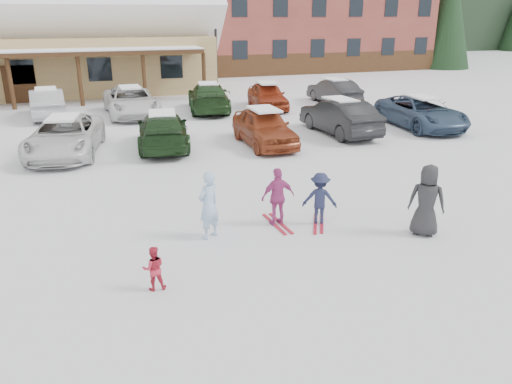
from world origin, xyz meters
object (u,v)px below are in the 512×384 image
object	(u,v)px
toddler_red	(154,268)
parked_car_3	(163,130)
parked_car_9	(47,103)
bystander_dark	(427,200)
parked_car_6	(421,112)
child_navy	(320,199)
parked_car_11	(209,97)
parked_car_13	(334,91)
lamp_post	(216,37)
adult_skier	(209,205)
parked_car_4	(264,127)
parked_car_5	(339,117)
parked_car_2	(65,136)
parked_car_10	(131,101)
parked_car_12	(267,96)
child_magenta	(278,197)

from	to	relation	value
toddler_red	parked_car_3	world-z (taller)	parked_car_3
parked_car_9	bystander_dark	bearing A→B (deg)	112.73
parked_car_6	parked_car_9	world-z (taller)	parked_car_9
child_navy	parked_car_11	world-z (taller)	parked_car_11
parked_car_11	parked_car_13	world-z (taller)	parked_car_11
parked_car_3	parked_car_11	world-z (taller)	parked_car_11
lamp_post	parked_car_9	distance (m)	13.03
adult_skier	parked_car_4	size ratio (longest dim) A/B	0.38
child_navy	parked_car_13	distance (m)	18.16
parked_car_5	parked_car_4	bearing A→B (deg)	8.90
child_navy	parked_car_2	distance (m)	10.91
parked_car_10	child_navy	bearing A→B (deg)	-80.78
bystander_dark	parked_car_3	size ratio (longest dim) A/B	0.36
adult_skier	parked_car_13	xyz separation A→B (m)	(11.37, 15.98, -0.11)
parked_car_3	parked_car_4	world-z (taller)	parked_car_4
bystander_dark	parked_car_4	bearing A→B (deg)	-45.51
parked_car_13	adult_skier	bearing A→B (deg)	52.31
parked_car_5	parked_car_11	size ratio (longest dim) A/B	0.90
parked_car_11	parked_car_3	bearing A→B (deg)	72.81
toddler_red	parked_car_11	distance (m)	18.64
bystander_dark	parked_car_11	xyz separation A→B (m)	(-1.14, 17.35, -0.12)
toddler_red	parked_car_10	world-z (taller)	parked_car_10
parked_car_5	parked_car_3	bearing A→B (deg)	-3.70
toddler_red	child_navy	distance (m)	4.80
parked_car_2	parked_car_4	bearing A→B (deg)	1.84
adult_skier	parked_car_9	world-z (taller)	adult_skier
parked_car_10	parked_car_13	world-z (taller)	parked_car_10
parked_car_10	parked_car_12	distance (m)	7.39
toddler_red	parked_car_9	xyz separation A→B (m)	(-2.82, 18.73, 0.28)
child_navy	parked_car_12	bearing A→B (deg)	-79.18
bystander_dark	parked_car_6	distance (m)	12.48
child_navy	parked_car_9	size ratio (longest dim) A/B	0.30
child_navy	parked_car_2	bearing A→B (deg)	-29.39
parked_car_11	parked_car_12	xyz separation A→B (m)	(3.28, -0.29, -0.03)
child_magenta	parked_car_10	xyz separation A→B (m)	(-2.12, 15.72, 0.00)
parked_car_3	parked_car_9	size ratio (longest dim) A/B	1.07
parked_car_2	parked_car_10	xyz separation A→B (m)	(3.06, 7.00, 0.03)
child_navy	parked_car_5	size ratio (longest dim) A/B	0.29
child_magenta	parked_car_9	xyz separation A→B (m)	(-6.19, 16.54, -0.01)
parked_car_4	parked_car_6	world-z (taller)	parked_car_4
adult_skier	parked_car_12	distance (m)	17.14
adult_skier	parked_car_10	xyz separation A→B (m)	(-0.30, 15.94, -0.08)
lamp_post	parked_car_12	size ratio (longest dim) A/B	1.47
parked_car_11	parked_car_13	distance (m)	7.57
lamp_post	parked_car_6	world-z (taller)	lamp_post
parked_car_9	parked_car_13	xyz separation A→B (m)	(15.75, -0.79, -0.03)
child_navy	parked_car_6	world-z (taller)	parked_car_6
parked_car_3	parked_car_9	xyz separation A→B (m)	(-4.65, 7.92, 0.04)
toddler_red	parked_car_2	xyz separation A→B (m)	(-1.80, 10.90, 0.27)
adult_skier	parked_car_2	xyz separation A→B (m)	(-3.36, 8.93, -0.11)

